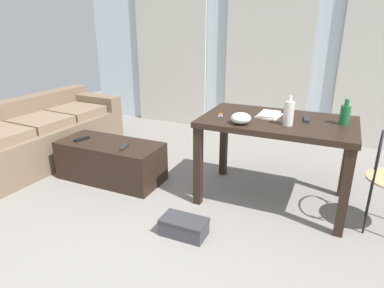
# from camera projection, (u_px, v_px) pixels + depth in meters

# --- Properties ---
(ground_plane) EXTENTS (8.69, 8.69, 0.00)m
(ground_plane) POSITION_uv_depth(u_px,v_px,m) (210.00, 197.00, 3.23)
(ground_plane) COLOR gray
(wall_back) EXTENTS (5.96, 0.10, 2.59)m
(wall_back) POSITION_uv_depth(u_px,v_px,m) (270.00, 44.00, 4.67)
(wall_back) COLOR silver
(wall_back) RESTS_ON ground
(curtains) EXTENTS (4.24, 0.03, 2.16)m
(curtains) POSITION_uv_depth(u_px,v_px,m) (267.00, 60.00, 4.67)
(curtains) COLOR beige
(curtains) RESTS_ON ground
(couch) EXTENTS (0.92, 2.11, 0.73)m
(couch) POSITION_uv_depth(u_px,v_px,m) (38.00, 136.00, 3.99)
(couch) COLOR brown
(couch) RESTS_ON ground
(coffee_table) EXTENTS (1.10, 0.49, 0.41)m
(coffee_table) POSITION_uv_depth(u_px,v_px,m) (111.00, 161.00, 3.55)
(coffee_table) COLOR black
(coffee_table) RESTS_ON ground
(craft_table) EXTENTS (1.31, 0.80, 0.79)m
(craft_table) POSITION_uv_depth(u_px,v_px,m) (277.00, 131.00, 2.97)
(craft_table) COLOR black
(craft_table) RESTS_ON ground
(bottle_near) EXTENTS (0.08, 0.08, 0.21)m
(bottle_near) POSITION_uv_depth(u_px,v_px,m) (345.00, 114.00, 2.75)
(bottle_near) COLOR #195B2D
(bottle_near) RESTS_ON craft_table
(bottle_far) EXTENTS (0.08, 0.08, 0.24)m
(bottle_far) POSITION_uv_depth(u_px,v_px,m) (289.00, 113.00, 2.73)
(bottle_far) COLOR beige
(bottle_far) RESTS_ON craft_table
(bowl) EXTENTS (0.17, 0.17, 0.09)m
(bowl) POSITION_uv_depth(u_px,v_px,m) (241.00, 118.00, 2.79)
(bowl) COLOR beige
(bowl) RESTS_ON craft_table
(book_stack) EXTENTS (0.21, 0.26, 0.03)m
(book_stack) POSITION_uv_depth(u_px,v_px,m) (269.00, 115.00, 3.01)
(book_stack) COLOR silver
(book_stack) RESTS_ON craft_table
(tv_remote_on_table) EXTENTS (0.07, 0.19, 0.02)m
(tv_remote_on_table) POSITION_uv_depth(u_px,v_px,m) (306.00, 119.00, 2.90)
(tv_remote_on_table) COLOR #232326
(tv_remote_on_table) RESTS_ON craft_table
(scissors) EXTENTS (0.07, 0.12, 0.00)m
(scissors) POSITION_uv_depth(u_px,v_px,m) (221.00, 115.00, 3.07)
(scissors) COLOR #9EA0A5
(scissors) RESTS_ON craft_table
(tv_remote_primary) EXTENTS (0.09, 0.18, 0.02)m
(tv_remote_primary) POSITION_uv_depth(u_px,v_px,m) (82.00, 139.00, 3.55)
(tv_remote_primary) COLOR black
(tv_remote_primary) RESTS_ON coffee_table
(tv_remote_secondary) EXTENTS (0.08, 0.18, 0.02)m
(tv_remote_secondary) POSITION_uv_depth(u_px,v_px,m) (124.00, 147.00, 3.33)
(tv_remote_secondary) COLOR #232326
(tv_remote_secondary) RESTS_ON coffee_table
(shoebox) EXTENTS (0.37, 0.20, 0.14)m
(shoebox) POSITION_uv_depth(u_px,v_px,m) (184.00, 227.00, 2.65)
(shoebox) COLOR #38383D
(shoebox) RESTS_ON ground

